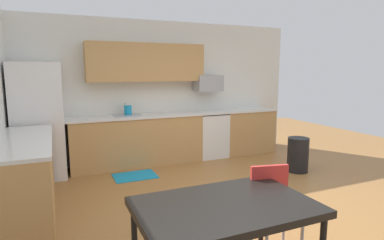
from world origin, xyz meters
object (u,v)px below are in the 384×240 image
Objects in this scene: kettle at (128,111)px; trash_bin at (298,155)px; refrigerator at (38,121)px; microwave at (208,83)px; chair_near_table at (273,204)px; dining_table at (225,211)px; oven_range at (210,134)px.

trash_bin is at bearing -31.13° from kettle.
refrigerator reaches higher than microwave.
dining_table is at bearing -160.11° from chair_near_table.
refrigerator reaches higher than kettle.
dining_table is 7.00× the size of kettle.
microwave reaches higher than oven_range.
oven_range is 4.55× the size of kettle.
microwave is (3.15, 0.18, 0.56)m from refrigerator.
kettle reaches higher than dining_table.
refrigerator reaches higher than dining_table.
dining_table is at bearing -141.27° from trash_bin.
microwave reaches higher than chair_near_table.
kettle is (-1.66, -0.05, -0.48)m from microwave.
oven_range is 1.75m from kettle.
oven_range is 0.65× the size of dining_table.
microwave is at bearing 120.31° from trash_bin.
kettle is (-1.66, 0.05, 0.56)m from oven_range.
kettle is (-2.61, 1.58, 0.72)m from trash_bin.
microwave is 0.90× the size of trash_bin.
chair_near_table is at bearing 19.89° from dining_table.
refrigerator is 3.20m from microwave.
refrigerator is at bearing -178.54° from oven_range.
oven_range is 1.52× the size of trash_bin.
chair_near_table is at bearing -107.04° from oven_range.
trash_bin is at bearing -19.46° from refrigerator.
trash_bin is (2.66, 2.13, -0.36)m from dining_table.
trash_bin is (0.95, -1.53, -0.16)m from oven_range.
microwave is at bearing 65.57° from dining_table.
trash_bin is (2.00, 1.89, -0.20)m from chair_near_table.
microwave is at bearing 73.42° from chair_near_table.
trash_bin is at bearing -58.08° from oven_range.
oven_range is at bearing -1.73° from kettle.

